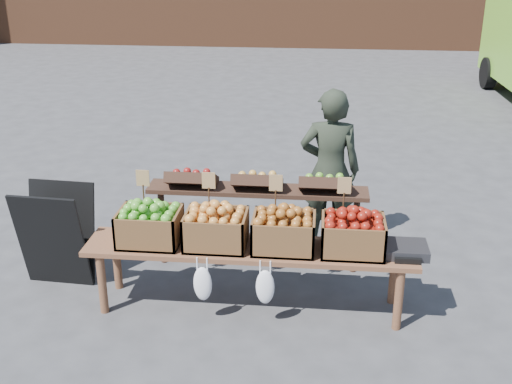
# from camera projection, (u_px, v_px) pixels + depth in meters

# --- Properties ---
(ground) EXTENTS (80.00, 80.00, 0.00)m
(ground) POSITION_uv_depth(u_px,v_px,m) (262.00, 288.00, 5.73)
(ground) COLOR #3F3F41
(vendor) EXTENTS (0.60, 0.40, 1.61)m
(vendor) POSITION_uv_depth(u_px,v_px,m) (330.00, 170.00, 6.23)
(vendor) COLOR #232A1F
(vendor) RESTS_ON ground
(chalkboard_sign) EXTENTS (0.63, 0.37, 0.93)m
(chalkboard_sign) POSITION_uv_depth(u_px,v_px,m) (57.00, 236.00, 5.66)
(chalkboard_sign) COLOR black
(chalkboard_sign) RESTS_ON ground
(back_table) EXTENTS (2.10, 0.44, 1.04)m
(back_table) POSITION_uv_depth(u_px,v_px,m) (257.00, 216.00, 5.91)
(back_table) COLOR #342016
(back_table) RESTS_ON ground
(display_bench) EXTENTS (2.70, 0.56, 0.57)m
(display_bench) POSITION_uv_depth(u_px,v_px,m) (250.00, 277.00, 5.33)
(display_bench) COLOR brown
(display_bench) RESTS_ON ground
(crate_golden_apples) EXTENTS (0.50, 0.40, 0.28)m
(crate_golden_apples) POSITION_uv_depth(u_px,v_px,m) (150.00, 227.00, 5.25)
(crate_golden_apples) COLOR #43932A
(crate_golden_apples) RESTS_ON display_bench
(crate_russet_pears) EXTENTS (0.50, 0.40, 0.28)m
(crate_russet_pears) POSITION_uv_depth(u_px,v_px,m) (216.00, 230.00, 5.20)
(crate_russet_pears) COLOR gold
(crate_russet_pears) RESTS_ON display_bench
(crate_red_apples) EXTENTS (0.50, 0.40, 0.28)m
(crate_red_apples) POSITION_uv_depth(u_px,v_px,m) (284.00, 233.00, 5.14)
(crate_red_apples) COLOR #AA521C
(crate_red_apples) RESTS_ON display_bench
(crate_green_apples) EXTENTS (0.50, 0.40, 0.28)m
(crate_green_apples) POSITION_uv_depth(u_px,v_px,m) (353.00, 236.00, 5.09)
(crate_green_apples) COLOR #740A02
(crate_green_apples) RESTS_ON display_bench
(weighing_scale) EXTENTS (0.34, 0.30, 0.08)m
(weighing_scale) POSITION_uv_depth(u_px,v_px,m) (406.00, 249.00, 5.09)
(weighing_scale) COLOR black
(weighing_scale) RESTS_ON display_bench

